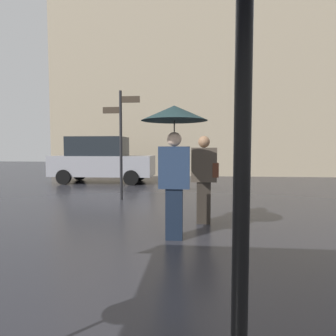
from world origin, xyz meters
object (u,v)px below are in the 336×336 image
pedestrian_with_umbrella (174,135)px  street_signpost (121,134)px  pedestrian_with_bag (204,174)px  parked_car_left (102,160)px

pedestrian_with_umbrella → street_signpost: (-1.79, 3.58, 0.19)m
pedestrian_with_bag → parked_car_left: (-4.27, 6.68, 0.02)m
pedestrian_with_bag → parked_car_left: size_ratio=0.39×
parked_car_left → street_signpost: (1.95, -4.17, 0.90)m
pedestrian_with_bag → street_signpost: street_signpost is taller
pedestrian_with_bag → parked_car_left: bearing=-53.4°
pedestrian_with_umbrella → street_signpost: street_signpost is taller
pedestrian_with_bag → street_signpost: bearing=-43.2°
parked_car_left → pedestrian_with_bag: bearing=111.1°
pedestrian_with_umbrella → street_signpost: size_ratio=0.69×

